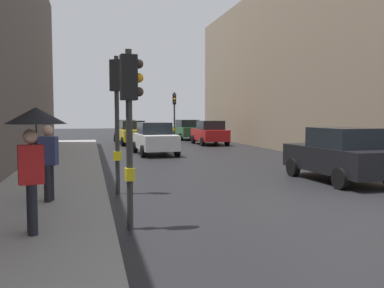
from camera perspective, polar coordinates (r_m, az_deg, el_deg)
name	(u,v)px	position (r m, az deg, el deg)	size (l,w,h in m)	color
ground_plane	(348,209)	(10.27, 20.86, -8.41)	(120.00, 120.00, 0.00)	black
sidewalk_kerb	(57,178)	(14.41, -18.24, -4.49)	(3.03, 40.00, 0.16)	gray
building_facade_right	(351,68)	(30.04, 21.24, 9.86)	(12.00, 30.00, 10.72)	gray
traffic_light_far_median	(174,108)	(31.95, -2.46, 5.00)	(0.25, 0.43, 3.93)	#2D2D2D
traffic_light_near_right	(118,99)	(11.35, -10.30, 6.10)	(0.44, 0.37, 3.75)	#2D2D2D
traffic_light_near_left	(130,106)	(7.79, -8.56, 5.23)	(0.44, 0.27, 3.38)	#2D2D2D
car_yellow_taxi	(132,133)	(30.47, -8.33, 1.57)	(2.28, 4.33, 1.76)	yellow
car_white_compact	(155,139)	(22.62, -5.18, 0.75)	(2.17, 4.28, 1.76)	silver
car_dark_suv	(340,155)	(14.25, 19.86, -1.40)	(2.14, 4.26, 1.76)	black
car_green_estate	(187,130)	(36.20, -0.76, 1.99)	(2.22, 4.30, 1.76)	#2D6038
car_red_sedan	(210,133)	(30.09, 2.48, 1.58)	(2.02, 4.20, 1.76)	red
car_silver_hatchback	(126,130)	(35.77, -9.14, 1.92)	(2.26, 4.32, 1.76)	#BCBCC1
pedestrian_with_umbrella	(34,135)	(7.36, -21.02, 1.22)	(1.00, 1.00, 2.14)	black
pedestrian_with_grey_backpack	(46,158)	(10.11, -19.54, -1.90)	(0.65, 0.41, 1.77)	black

